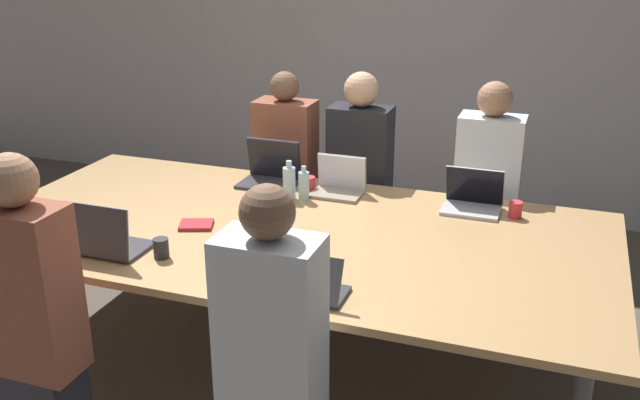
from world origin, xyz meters
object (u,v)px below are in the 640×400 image
laptop_near_left (105,239)px  stapler (249,229)px  person_near_left (32,316)px  bottle_far_midleft (304,185)px  cup_far_midleft (309,184)px  laptop_far_right (473,198)px  person_far_midleft (286,178)px  laptop_far_center (339,183)px  person_far_center (360,183)px  laptop_far_midleft (271,171)px  laptop_near_midright (308,285)px  person_near_midright (271,361)px  bottle_far_center (289,182)px  person_far_right (486,197)px  cup_far_right (515,210)px  cup_near_midright (256,281)px  cup_near_left (161,248)px

laptop_near_left → stapler: size_ratio=2.36×
person_near_left → bottle_far_midleft: 1.73m
cup_far_midleft → bottle_far_midleft: (0.03, -0.16, 0.05)m
laptop_far_right → person_far_midleft: 1.39m
person_far_midleft → stapler: bearing=-77.3°
laptop_far_center → person_far_center: (0.01, 0.41, -0.13)m
laptop_far_midleft → laptop_near_midright: 1.54m
laptop_far_midleft → person_far_center: size_ratio=0.25×
laptop_near_left → person_near_midright: person_near_midright is taller
person_far_center → bottle_far_center: 0.67m
person_far_right → cup_far_midleft: 1.14m
laptop_far_right → person_near_left: size_ratio=0.23×
person_near_midright → bottle_far_center: bearing=-70.6°
person_near_left → cup_far_midleft: bearing=-109.9°
cup_far_midleft → laptop_far_center: (0.19, 0.02, 0.02)m
cup_far_midleft → person_near_midright: (0.48, -1.69, -0.12)m
laptop_far_right → cup_far_right: size_ratio=3.52×
stapler → cup_far_midleft: bearing=81.8°
cup_far_midleft → bottle_far_center: (-0.06, -0.17, 0.06)m
laptop_far_right → person_far_right: person_far_right is taller
laptop_far_midleft → person_far_right: bearing=17.5°
person_far_right → cup_near_midright: 1.94m
person_far_right → person_far_midleft: person_far_right is taller
laptop_near_left → cup_near_midright: 0.86m
cup_near_left → laptop_far_midleft: (0.07, 1.20, 0.03)m
cup_near_midright → laptop_far_center: size_ratio=0.29×
laptop_far_midleft → cup_far_right: bearing=-2.8°
laptop_far_midleft → laptop_far_center: (0.47, -0.03, -0.01)m
laptop_far_midleft → person_near_midright: (0.75, -1.74, -0.16)m
person_far_right → person_far_midleft: bearing=-178.1°
laptop_far_right → laptop_far_midleft: bearing=178.5°
person_near_midright → person_far_center: person_far_center is taller
laptop_far_right → stapler: bearing=-144.7°
person_far_center → stapler: size_ratio=9.52×
cup_far_midleft → laptop_near_midright: (0.48, -1.29, 0.02)m
laptop_near_left → stapler: (0.56, 0.47, -0.05)m
cup_far_midleft → cup_near_midright: 1.32m
person_far_midleft → cup_near_midright: (0.55, -1.72, 0.13)m
person_far_right → laptop_near_left: 2.35m
stapler → laptop_far_midleft: bearing=101.7°
laptop_near_left → laptop_far_midleft: bearing=-105.5°
cup_far_right → cup_near_left: 1.95m
laptop_far_center → stapler: 0.80m
cup_near_left → person_near_midright: person_near_midright is taller
laptop_far_right → person_far_right: (0.03, 0.44, -0.15)m
laptop_far_right → laptop_far_midleft: 1.28m
bottle_far_center → laptop_near_midright: bearing=-64.2°
person_near_left → person_near_midright: 1.11m
person_near_left → bottle_far_center: size_ratio=6.14×
laptop_near_left → bottle_far_midleft: bearing=-121.8°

